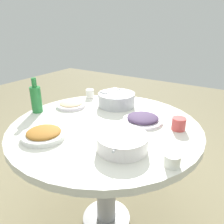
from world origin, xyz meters
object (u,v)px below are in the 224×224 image
(round_dining_table, at_px, (105,143))
(rice_bowl, at_px, (116,99))
(dish_stirfry, at_px, (44,134))
(dish_eggplant, at_px, (143,119))
(soup_bowl, at_px, (122,142))
(tea_cup_far, at_px, (90,93))
(dish_noodles, at_px, (71,104))
(tea_cup_near, at_px, (179,124))
(tea_cup_side, at_px, (172,160))
(green_bottle, at_px, (36,99))

(round_dining_table, distance_m, rice_bowl, 0.37)
(dish_stirfry, bearing_deg, dish_eggplant, 142.29)
(soup_bowl, distance_m, tea_cup_far, 0.80)
(dish_noodles, xyz_separation_m, tea_cup_near, (-0.05, 0.76, 0.02))
(soup_bowl, bearing_deg, round_dining_table, -129.51)
(round_dining_table, bearing_deg, soup_bowl, 50.49)
(rice_bowl, bearing_deg, dish_noodles, -54.25)
(rice_bowl, distance_m, dish_noodles, 0.33)
(dish_stirfry, bearing_deg, tea_cup_far, -162.95)
(soup_bowl, relative_size, dish_eggplant, 1.11)
(dish_eggplant, relative_size, tea_cup_side, 3.41)
(green_bottle, bearing_deg, tea_cup_side, 83.83)
(round_dining_table, distance_m, dish_eggplant, 0.27)
(dish_stirfry, bearing_deg, dish_noodles, -155.72)
(round_dining_table, relative_size, tea_cup_near, 14.50)
(rice_bowl, bearing_deg, tea_cup_far, -99.05)
(dish_eggplant, xyz_separation_m, tea_cup_side, (0.34, 0.30, 0.01))
(soup_bowl, distance_m, tea_cup_near, 0.39)
(tea_cup_side, bearing_deg, soup_bowl, -90.67)
(dish_noodles, xyz_separation_m, tea_cup_far, (-0.23, -0.01, 0.02))
(dish_eggplant, distance_m, tea_cup_side, 0.45)
(rice_bowl, relative_size, dish_noodles, 1.28)
(round_dining_table, bearing_deg, green_bottle, -80.44)
(dish_stirfry, bearing_deg, tea_cup_near, 129.84)
(soup_bowl, distance_m, tea_cup_side, 0.25)
(soup_bowl, xyz_separation_m, dish_noodles, (-0.30, -0.59, -0.02))
(tea_cup_far, distance_m, tea_cup_side, 1.00)
(tea_cup_far, bearing_deg, soup_bowl, 48.71)
(round_dining_table, bearing_deg, rice_bowl, -160.43)
(round_dining_table, distance_m, soup_bowl, 0.33)
(dish_eggplant, distance_m, tea_cup_near, 0.21)
(dish_noodles, bearing_deg, round_dining_table, 72.90)
(rice_bowl, height_order, dish_stirfry, rice_bowl)
(soup_bowl, bearing_deg, rice_bowl, -145.80)
(round_dining_table, height_order, dish_noodles, dish_noodles)
(rice_bowl, distance_m, tea_cup_near, 0.51)
(soup_bowl, bearing_deg, tea_cup_far, -131.29)
(tea_cup_near, xyz_separation_m, tea_cup_side, (0.35, 0.08, -0.01))
(tea_cup_side, bearing_deg, dish_eggplant, -138.70)
(dish_eggplant, height_order, tea_cup_far, tea_cup_far)
(green_bottle, relative_size, tea_cup_far, 3.54)
(rice_bowl, height_order, soup_bowl, rice_bowl)
(rice_bowl, distance_m, tea_cup_far, 0.28)
(round_dining_table, xyz_separation_m, soup_bowl, (0.18, 0.22, 0.16))
(rice_bowl, xyz_separation_m, tea_cup_side, (0.49, 0.58, -0.02))
(round_dining_table, xyz_separation_m, dish_noodles, (-0.11, -0.37, 0.14))
(rice_bowl, xyz_separation_m, tea_cup_near, (0.14, 0.50, -0.01))
(tea_cup_side, bearing_deg, tea_cup_far, -122.13)
(dish_noodles, xyz_separation_m, tea_cup_side, (0.30, 0.84, 0.01))
(dish_stirfry, xyz_separation_m, tea_cup_side, (-0.12, 0.65, 0.01))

